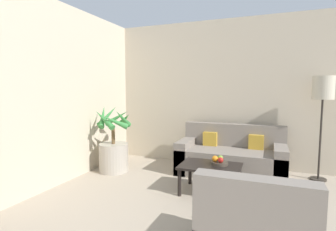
# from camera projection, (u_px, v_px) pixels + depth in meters

# --- Properties ---
(wall_back) EXTENTS (7.76, 0.06, 2.70)m
(wall_back) POSITION_uv_depth(u_px,v_px,m) (282.00, 94.00, 4.51)
(wall_back) COLOR beige
(wall_back) RESTS_ON ground_plane
(potted_palm) EXTENTS (0.64, 0.70, 1.16)m
(potted_palm) POSITION_uv_depth(u_px,v_px,m) (114.00, 149.00, 4.54)
(potted_palm) COLOR #ADA393
(potted_palm) RESTS_ON ground_plane
(sofa_loveseat) EXTENTS (1.73, 0.81, 0.82)m
(sofa_loveseat) POSITION_uv_depth(u_px,v_px,m) (231.00, 158.00, 4.39)
(sofa_loveseat) COLOR gray
(sofa_loveseat) RESTS_ON ground_plane
(floor_lamp) EXTENTS (0.31, 0.31, 1.63)m
(floor_lamp) POSITION_uv_depth(u_px,v_px,m) (323.00, 93.00, 4.00)
(floor_lamp) COLOR #2D2823
(floor_lamp) RESTS_ON ground_plane
(coffee_table) EXTENTS (0.81, 0.58, 0.39)m
(coffee_table) POSITION_uv_depth(u_px,v_px,m) (210.00, 169.00, 3.58)
(coffee_table) COLOR black
(coffee_table) RESTS_ON ground_plane
(fruit_bowl) EXTENTS (0.22, 0.22, 0.04)m
(fruit_bowl) POSITION_uv_depth(u_px,v_px,m) (220.00, 163.00, 3.57)
(fruit_bowl) COLOR #42382D
(fruit_bowl) RESTS_ON coffee_table
(apple_red) EXTENTS (0.07, 0.07, 0.07)m
(apple_red) POSITION_uv_depth(u_px,v_px,m) (221.00, 160.00, 3.52)
(apple_red) COLOR red
(apple_red) RESTS_ON fruit_bowl
(apple_green) EXTENTS (0.08, 0.08, 0.08)m
(apple_green) POSITION_uv_depth(u_px,v_px,m) (220.00, 158.00, 3.62)
(apple_green) COLOR olive
(apple_green) RESTS_ON fruit_bowl
(orange_fruit) EXTENTS (0.08, 0.08, 0.08)m
(orange_fruit) POSITION_uv_depth(u_px,v_px,m) (215.00, 159.00, 3.57)
(orange_fruit) COLOR orange
(orange_fruit) RESTS_ON fruit_bowl
(ottoman) EXTENTS (0.59, 0.50, 0.38)m
(ottoman) POSITION_uv_depth(u_px,v_px,m) (264.00, 207.00, 2.75)
(ottoman) COLOR gray
(ottoman) RESTS_ON ground_plane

